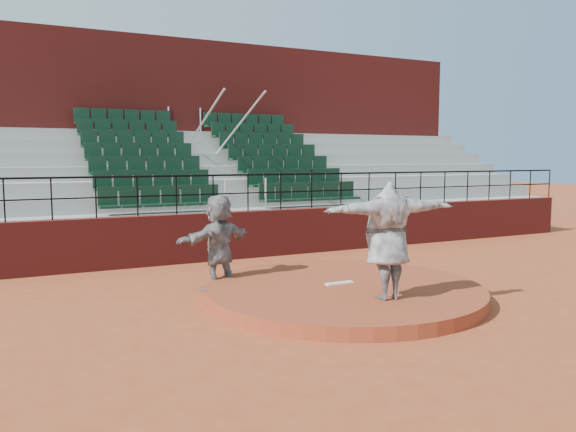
% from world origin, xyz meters
% --- Properties ---
extents(ground, '(90.00, 90.00, 0.00)m').
position_xyz_m(ground, '(0.00, 0.00, 0.00)').
color(ground, '#A44825').
rests_on(ground, ground).
extents(pitchers_mound, '(5.50, 5.50, 0.25)m').
position_xyz_m(pitchers_mound, '(0.00, 0.00, 0.12)').
color(pitchers_mound, '#973C21').
rests_on(pitchers_mound, ground).
extents(pitching_rubber, '(0.60, 0.15, 0.03)m').
position_xyz_m(pitching_rubber, '(0.00, 0.15, 0.27)').
color(pitching_rubber, white).
rests_on(pitching_rubber, pitchers_mound).
extents(boundary_wall, '(24.00, 0.30, 1.30)m').
position_xyz_m(boundary_wall, '(0.00, 5.00, 0.65)').
color(boundary_wall, maroon).
rests_on(boundary_wall, ground).
extents(wall_railing, '(24.04, 0.05, 1.03)m').
position_xyz_m(wall_railing, '(0.00, 5.00, 2.03)').
color(wall_railing, black).
rests_on(wall_railing, boundary_wall).
extents(seating_deck, '(24.00, 5.97, 4.63)m').
position_xyz_m(seating_deck, '(0.00, 8.65, 1.44)').
color(seating_deck, '#9C9C97').
rests_on(seating_deck, ground).
extents(press_box_facade, '(24.00, 3.00, 7.10)m').
position_xyz_m(press_box_facade, '(0.00, 12.60, 3.55)').
color(press_box_facade, maroon).
rests_on(press_box_facade, ground).
extents(pitcher, '(2.65, 0.93, 2.11)m').
position_xyz_m(pitcher, '(0.14, -1.23, 1.31)').
color(pitcher, black).
rests_on(pitcher, pitchers_mound).
extents(fielder, '(1.96, 1.23, 2.02)m').
position_xyz_m(fielder, '(-1.97, 1.80, 1.01)').
color(fielder, black).
rests_on(fielder, ground).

